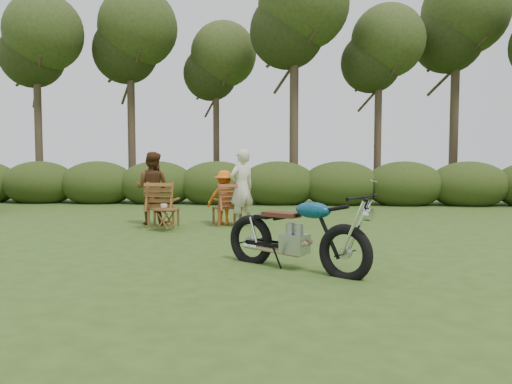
# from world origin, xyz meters

# --- Properties ---
(ground) EXTENTS (80.00, 80.00, 0.00)m
(ground) POSITION_xyz_m (0.00, 0.00, 0.00)
(ground) COLOR #2D4918
(ground) RESTS_ON ground
(tree_line) EXTENTS (22.52, 11.62, 8.14)m
(tree_line) POSITION_xyz_m (0.50, 9.74, 3.81)
(tree_line) COLOR #3A2A1F
(tree_line) RESTS_ON ground
(motorcycle) EXTENTS (2.24, 1.90, 1.23)m
(motorcycle) POSITION_xyz_m (0.48, -0.41, 0.00)
(motorcycle) COLOR #0B6793
(motorcycle) RESTS_ON ground
(lawn_chair_right) EXTENTS (0.85, 0.85, 0.93)m
(lawn_chair_right) POSITION_xyz_m (-1.01, 3.93, 0.00)
(lawn_chair_right) COLOR brown
(lawn_chair_right) RESTS_ON ground
(lawn_chair_left) EXTENTS (0.68, 0.68, 0.98)m
(lawn_chair_left) POSITION_xyz_m (-2.33, 3.44, 0.00)
(lawn_chair_left) COLOR brown
(lawn_chair_left) RESTS_ON ground
(side_table) EXTENTS (0.52, 0.47, 0.46)m
(side_table) POSITION_xyz_m (-2.13, 2.86, 0.23)
(side_table) COLOR brown
(side_table) RESTS_ON ground
(cup) EXTENTS (0.17, 0.17, 0.11)m
(cup) POSITION_xyz_m (-2.16, 2.83, 0.52)
(cup) COLOR beige
(cup) RESTS_ON side_table
(adult_a) EXTENTS (0.73, 0.71, 1.69)m
(adult_a) POSITION_xyz_m (-0.65, 3.70, 0.00)
(adult_a) COLOR beige
(adult_a) RESTS_ON ground
(adult_b) EXTENTS (0.88, 0.73, 1.64)m
(adult_b) POSITION_xyz_m (-2.70, 3.89, 0.00)
(adult_b) COLOR #4D2D16
(adult_b) RESTS_ON ground
(child) EXTENTS (0.82, 0.52, 1.22)m
(child) POSITION_xyz_m (-1.08, 3.99, 0.00)
(child) COLOR #D66214
(child) RESTS_ON ground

